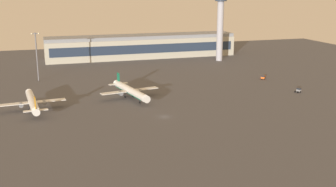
{
  "coord_description": "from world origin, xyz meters",
  "views": [
    {
      "loc": [
        -46.08,
        -153.91,
        50.62
      ],
      "look_at": [
        7.92,
        20.52,
        4.0
      ],
      "focal_mm": 45.04,
      "sensor_mm": 36.0,
      "label": 1
    }
  ],
  "objects_px": {
    "control_tower": "(220,20)",
    "pushback_tug": "(299,90)",
    "apron_light_west": "(37,54)",
    "maintenance_van": "(263,77)",
    "airplane_far_stand": "(130,91)",
    "airplane_taxiway_distant": "(32,102)"
  },
  "relations": [
    {
      "from": "airplane_taxiway_distant",
      "to": "maintenance_van",
      "type": "relative_size",
      "value": 7.9
    },
    {
      "from": "control_tower",
      "to": "pushback_tug",
      "type": "xyz_separation_m",
      "value": [
        -0.04,
        -95.82,
        -26.9
      ]
    },
    {
      "from": "apron_light_west",
      "to": "maintenance_van",
      "type": "bearing_deg",
      "value": -15.23
    },
    {
      "from": "pushback_tug",
      "to": "maintenance_van",
      "type": "distance_m",
      "value": 32.25
    },
    {
      "from": "airplane_far_stand",
      "to": "maintenance_van",
      "type": "distance_m",
      "value": 82.33
    },
    {
      "from": "maintenance_van",
      "to": "apron_light_west",
      "type": "xyz_separation_m",
      "value": [
        -120.65,
        32.85,
        13.92
      ]
    },
    {
      "from": "maintenance_van",
      "to": "airplane_far_stand",
      "type": "bearing_deg",
      "value": 51.7
    },
    {
      "from": "airplane_far_stand",
      "to": "maintenance_van",
      "type": "xyz_separation_m",
      "value": [
        80.17,
        18.59,
        -2.34
      ]
    },
    {
      "from": "airplane_taxiway_distant",
      "to": "airplane_far_stand",
      "type": "height_order",
      "value": "airplane_far_stand"
    },
    {
      "from": "pushback_tug",
      "to": "apron_light_west",
      "type": "height_order",
      "value": "apron_light_west"
    },
    {
      "from": "control_tower",
      "to": "apron_light_west",
      "type": "distance_m",
      "value": 126.44
    },
    {
      "from": "control_tower",
      "to": "apron_light_west",
      "type": "height_order",
      "value": "control_tower"
    },
    {
      "from": "control_tower",
      "to": "pushback_tug",
      "type": "distance_m",
      "value": 99.52
    },
    {
      "from": "airplane_far_stand",
      "to": "maintenance_van",
      "type": "relative_size",
      "value": 8.1
    },
    {
      "from": "control_tower",
      "to": "pushback_tug",
      "type": "relative_size",
      "value": 13.89
    },
    {
      "from": "airplane_far_stand",
      "to": "maintenance_van",
      "type": "height_order",
      "value": "airplane_far_stand"
    },
    {
      "from": "pushback_tug",
      "to": "control_tower",
      "type": "bearing_deg",
      "value": 156.39
    },
    {
      "from": "control_tower",
      "to": "maintenance_van",
      "type": "bearing_deg",
      "value": -91.19
    },
    {
      "from": "control_tower",
      "to": "apron_light_west",
      "type": "xyz_separation_m",
      "value": [
        -121.96,
        -30.75,
        -12.87
      ]
    },
    {
      "from": "control_tower",
      "to": "maintenance_van",
      "type": "relative_size",
      "value": 11.02
    },
    {
      "from": "maintenance_van",
      "to": "apron_light_west",
      "type": "height_order",
      "value": "apron_light_west"
    },
    {
      "from": "maintenance_van",
      "to": "apron_light_west",
      "type": "bearing_deg",
      "value": 23.42
    }
  ]
}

